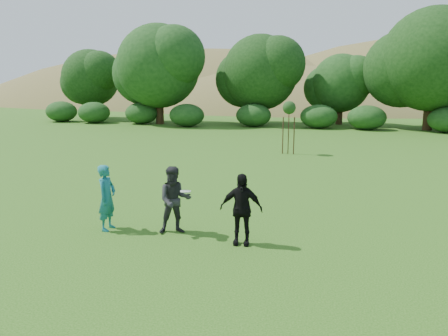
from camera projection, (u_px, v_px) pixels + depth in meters
The scene contains 8 objects.
ground at pixel (193, 230), 11.58m from camera, with size 120.00×120.00×0.00m, color #19470C.
player_teal at pixel (107, 198), 11.44m from camera, with size 0.64×0.42×1.75m, color #196870.
player_grey at pixel (175, 200), 11.18m from camera, with size 0.85×0.67×1.76m, color #262729.
player_black at pixel (241, 209), 10.42m from camera, with size 1.02×0.43×1.74m, color black.
frisbee at pixel (186, 191), 10.85m from camera, with size 0.27×0.27×0.05m.
sapling at pixel (289, 109), 23.25m from camera, with size 0.70×0.70×2.85m.
hillside at pixel (320, 171), 78.65m from camera, with size 150.00×72.00×52.00m.
tree_row at pixel (344, 69), 36.83m from camera, with size 53.92×10.38×9.62m.
Camera 1 is at (3.80, -10.39, 3.87)m, focal length 35.00 mm.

